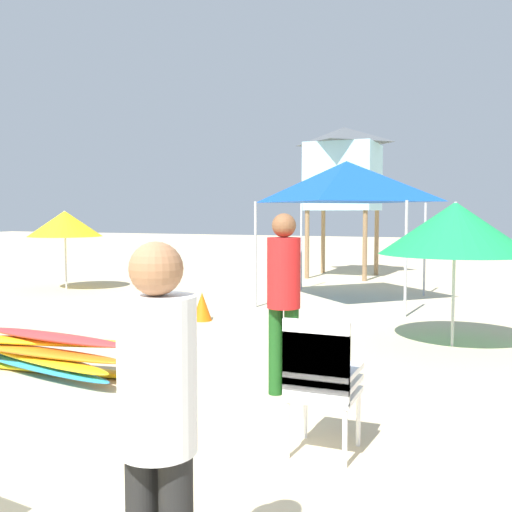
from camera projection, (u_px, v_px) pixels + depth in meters
ground at (16, 502)px, 3.59m from camera, size 80.00×80.00×0.00m
stacked_plastic_chairs at (321, 375)px, 4.20m from camera, size 0.48×0.48×1.02m
surfboard_pile at (46, 354)px, 6.34m from camera, size 2.65×0.92×0.48m
lifeguard_near_center at (284, 291)px, 5.62m from camera, size 0.32×0.32×1.76m
lifeguard_far_right at (158, 416)px, 2.36m from camera, size 0.32×0.32×1.65m
popup_canopy at (346, 182)px, 11.57m from camera, size 2.79×2.79×2.78m
lifeguard_tower at (343, 169)px, 16.00m from camera, size 1.98×1.98×4.08m
beach_umbrella_left at (65, 224)px, 13.42m from camera, size 1.67×1.67×1.81m
beach_umbrella_far at (455, 228)px, 7.65m from camera, size 1.96×1.96×1.91m
traffic_cone_far at (202, 306)px, 9.60m from camera, size 0.33×0.33×0.46m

